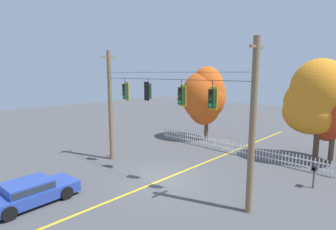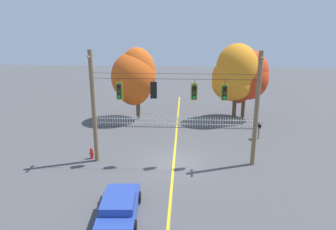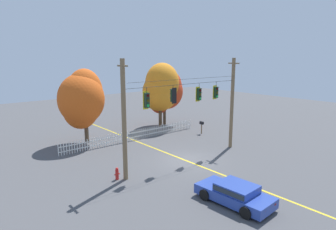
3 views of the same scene
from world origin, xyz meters
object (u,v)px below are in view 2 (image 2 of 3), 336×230
autumn_oak_far_east (246,76)px  roadside_mailbox (259,126)px  fire_hydrant (92,153)px  autumn_maple_near_fence (135,77)px  autumn_maple_mid (234,75)px  traffic_signal_northbound_secondary (119,91)px  traffic_signal_northbound_primary (154,90)px  traffic_signal_eastbound_side (194,92)px  traffic_signal_southbound_primary (225,93)px  parked_car (119,207)px

autumn_oak_far_east → roadside_mailbox: 6.35m
fire_hydrant → autumn_maple_near_fence: bearing=78.6°
autumn_maple_near_fence → autumn_maple_mid: (9.25, 0.24, 0.27)m
traffic_signal_northbound_secondary → traffic_signal_northbound_primary: 2.30m
traffic_signal_eastbound_side → autumn_maple_mid: autumn_maple_mid is taller
traffic_signal_northbound_primary → traffic_signal_southbound_primary: bearing=0.2°
traffic_signal_northbound_secondary → autumn_maple_near_fence: size_ratio=0.22×
traffic_signal_southbound_primary → autumn_oak_far_east: size_ratio=0.22×
traffic_signal_northbound_primary → roadside_mailbox: (8.11, 4.82, -4.12)m
autumn_maple_mid → traffic_signal_southbound_primary: bearing=-101.4°
traffic_signal_northbound_primary → autumn_maple_near_fence: bearing=106.1°
traffic_signal_northbound_primary → roadside_mailbox: size_ratio=0.98×
traffic_signal_northbound_secondary → traffic_signal_northbound_primary: same height
traffic_signal_southbound_primary → parked_car: traffic_signal_southbound_primary is taller
traffic_signal_eastbound_side → autumn_maple_near_fence: bearing=119.7°
autumn_oak_far_east → roadside_mailbox: bearing=-86.0°
traffic_signal_northbound_secondary → autumn_oak_far_east: bearing=46.0°
autumn_oak_far_east → parked_car: 19.51m
traffic_signal_northbound_secondary → fire_hydrant: traffic_signal_northbound_secondary is taller
autumn_maple_near_fence → parked_car: 16.43m
traffic_signal_northbound_secondary → fire_hydrant: size_ratio=1.81×
autumn_oak_far_east → roadside_mailbox: autumn_oak_far_east is taller
traffic_signal_northbound_secondary → roadside_mailbox: (10.40, 4.80, -3.98)m
traffic_signal_northbound_primary → traffic_signal_southbound_primary: same height
autumn_oak_far_east → parked_car: autumn_oak_far_east is taller
traffic_signal_southbound_primary → autumn_maple_mid: bearing=78.6°
autumn_maple_near_fence → autumn_oak_far_east: bearing=5.4°
traffic_signal_northbound_secondary → autumn_oak_far_east: 14.44m
autumn_maple_near_fence → autumn_maple_mid: bearing=1.5°
autumn_maple_mid → roadside_mailbox: size_ratio=5.49×
traffic_signal_southbound_primary → traffic_signal_northbound_secondary: bearing=180.0°
autumn_maple_mid → roadside_mailbox: 6.03m
autumn_maple_near_fence → roadside_mailbox: bearing=-22.9°
traffic_signal_northbound_secondary → roadside_mailbox: size_ratio=1.12×
parked_car → fire_hydrant: parked_car is taller
traffic_signal_eastbound_side → autumn_maple_near_fence: autumn_maple_near_fence is taller
autumn_maple_mid → parked_car: 18.38m
roadside_mailbox → autumn_oak_far_east: bearing=94.0°
traffic_signal_northbound_primary → fire_hydrant: (-4.54, 0.33, -4.79)m
autumn_maple_near_fence → autumn_oak_far_east: autumn_maple_near_fence is taller
parked_car → roadside_mailbox: bearing=50.7°
autumn_maple_mid → parked_car: autumn_maple_mid is taller
roadside_mailbox → fire_hydrant: bearing=-160.4°
traffic_signal_northbound_primary → autumn_oak_far_east: size_ratio=0.19×
autumn_maple_near_fence → autumn_maple_mid: autumn_maple_mid is taller
traffic_signal_eastbound_side → fire_hydrant: size_ratio=1.75×
traffic_signal_northbound_secondary → autumn_maple_mid: (8.83, 9.62, -0.72)m
traffic_signal_northbound_primary → roadside_mailbox: bearing=30.7°
autumn_maple_near_fence → roadside_mailbox: (10.81, -4.58, -3.00)m
roadside_mailbox → traffic_signal_northbound_primary: bearing=-149.3°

